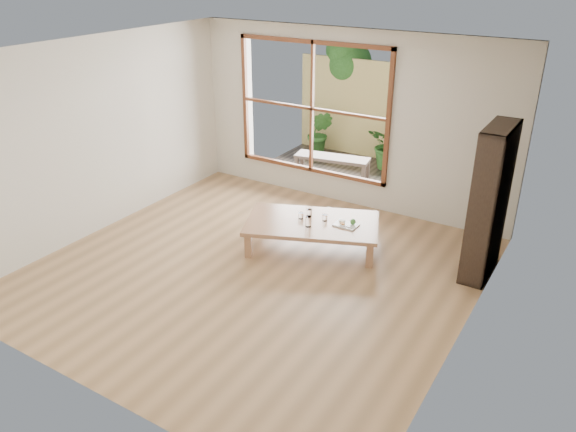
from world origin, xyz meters
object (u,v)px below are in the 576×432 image
at_px(low_table, 312,225).
at_px(bookshelf, 489,203).
at_px(food_tray, 347,224).
at_px(garden_bench, 332,160).

distance_m(low_table, bookshelf, 2.19).
distance_m(bookshelf, food_tray, 1.73).
xyz_separation_m(bookshelf, garden_bench, (-2.94, 1.77, -0.56)).
distance_m(low_table, garden_bench, 2.45).
bearing_deg(low_table, bookshelf, -7.96).
xyz_separation_m(low_table, bookshelf, (2.04, 0.51, 0.59)).
bearing_deg(bookshelf, low_table, -165.90).
height_order(low_table, food_tray, food_tray).
distance_m(bookshelf, garden_bench, 3.47).
xyz_separation_m(bookshelf, food_tray, (-1.60, -0.38, -0.52)).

